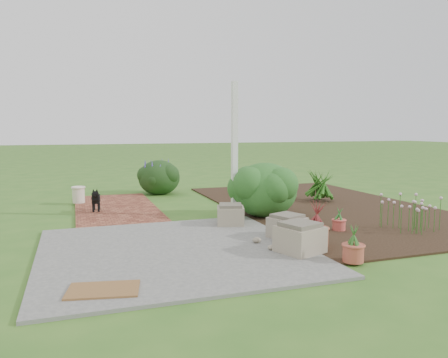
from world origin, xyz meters
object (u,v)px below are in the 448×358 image
object	(u,v)px
black_dog	(96,199)
evergreen_shrub	(265,188)
stone_trough_near	(300,239)
cream_ceramic_urn	(79,195)

from	to	relation	value
black_dog	evergreen_shrub	xyz separation A→B (m)	(2.97, -1.41, 0.25)
stone_trough_near	black_dog	size ratio (longest dim) A/B	1.04
stone_trough_near	cream_ceramic_urn	bearing A→B (deg)	118.58
stone_trough_near	evergreen_shrub	distance (m)	2.50
black_dog	evergreen_shrub	bearing A→B (deg)	-19.43
black_dog	stone_trough_near	bearing A→B (deg)	-51.98
black_dog	evergreen_shrub	size ratio (longest dim) A/B	0.41
stone_trough_near	black_dog	bearing A→B (deg)	122.08
stone_trough_near	black_dog	xyz separation A→B (m)	(-2.39, 3.82, 0.08)
stone_trough_near	black_dog	world-z (taller)	black_dog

